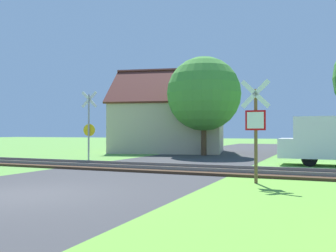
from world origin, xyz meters
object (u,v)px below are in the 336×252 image
crossing_sign_far (89,123)px  tree_center (204,94)px  house (170,125)px  stop_sign_near (256,124)px

crossing_sign_far → tree_center: bearing=50.6°
house → tree_center: (3.71, -3.06, 2.00)m
crossing_sign_far → tree_center: (3.96, 7.23, 2.05)m
house → tree_center: 5.21m
stop_sign_near → tree_center: tree_center is taller
crossing_sign_far → house: bearing=77.9°
stop_sign_near → crossing_sign_far: size_ratio=0.85×
stop_sign_near → crossing_sign_far: crossing_sign_far is taller
tree_center → stop_sign_near: bearing=-65.9°
stop_sign_near → crossing_sign_far: bearing=-29.9°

